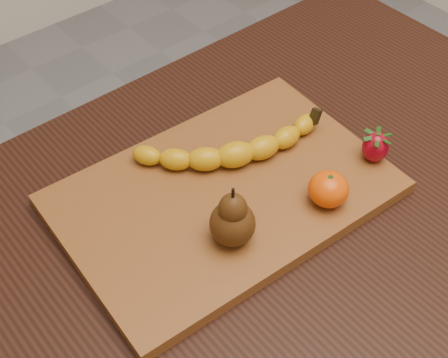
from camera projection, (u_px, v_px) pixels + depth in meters
table at (280, 232)px, 0.96m from camera, size 1.00×0.70×0.76m
cutting_board at (224, 194)px, 0.87m from camera, size 0.47×0.33×0.02m
banana at (235, 155)px, 0.89m from camera, size 0.25×0.15×0.04m
pear at (233, 215)px, 0.77m from camera, size 0.08×0.08×0.09m
mandarin at (328, 189)px, 0.83m from camera, size 0.07×0.07×0.05m
strawberry at (376, 146)px, 0.89m from camera, size 0.05×0.05×0.05m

